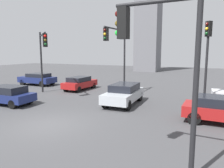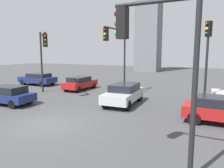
# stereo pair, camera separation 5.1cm
# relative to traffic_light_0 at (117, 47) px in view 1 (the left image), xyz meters

# --- Properties ---
(ground_plane) EXTENTS (93.94, 93.94, 0.00)m
(ground_plane) POSITION_rel_traffic_light_0_xyz_m (-0.16, -8.53, -4.24)
(ground_plane) COLOR #424244
(traffic_light_0) EXTENTS (0.33, 4.04, 5.89)m
(traffic_light_0) POSITION_rel_traffic_light_0_xyz_m (0.00, 0.00, 0.00)
(traffic_light_0) COLOR black
(traffic_light_0) RESTS_ON ground_plane
(traffic_light_1) EXTENTS (3.39, 3.12, 5.60)m
(traffic_light_1) POSITION_rel_traffic_light_0_xyz_m (-5.63, -2.72, -0.27)
(traffic_light_1) COLOR black
(traffic_light_1) RESTS_ON ground_plane
(traffic_light_2) EXTENTS (2.67, 0.39, 5.64)m
(traffic_light_2) POSITION_rel_traffic_light_0_xyz_m (5.99, -10.50, -0.34)
(traffic_light_2) COLOR black
(traffic_light_2) RESTS_ON ground_plane
(traffic_light_3) EXTENTS (0.45, 0.49, 5.81)m
(traffic_light_3) POSITION_rel_traffic_light_0_xyz_m (7.10, -1.14, -0.23)
(traffic_light_3) COLOR black
(traffic_light_3) RESTS_ON ground_plane
(car_0) EXTENTS (1.84, 4.06, 1.33)m
(car_0) POSITION_rel_traffic_light_0_xyz_m (-4.57, 1.18, -3.54)
(car_0) COLOR maroon
(car_0) RESTS_ON ground_plane
(car_1) EXTENTS (4.16, 1.98, 1.37)m
(car_1) POSITION_rel_traffic_light_0_xyz_m (-5.96, -6.26, -3.52)
(car_1) COLOR navy
(car_1) RESTS_ON ground_plane
(car_2) EXTENTS (4.20, 1.97, 1.44)m
(car_2) POSITION_rel_traffic_light_0_xyz_m (8.17, -4.44, -3.47)
(car_2) COLOR maroon
(car_2) RESTS_ON ground_plane
(car_3) EXTENTS (2.10, 4.52, 1.48)m
(car_3) POSITION_rel_traffic_light_0_xyz_m (1.71, -2.54, -3.45)
(car_3) COLOR #ADB2B7
(car_3) RESTS_ON ground_plane
(car_5) EXTENTS (4.23, 1.98, 1.37)m
(car_5) POSITION_rel_traffic_light_0_xyz_m (-10.70, 1.77, -3.50)
(car_5) COLOR navy
(car_5) RESTS_ON ground_plane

